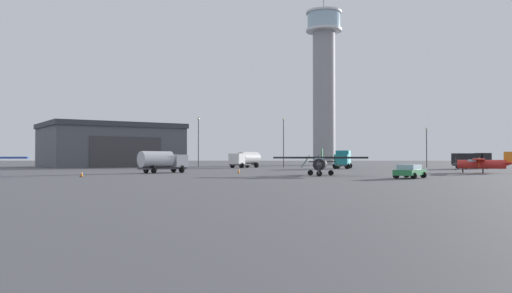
# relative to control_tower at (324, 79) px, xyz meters

# --- Properties ---
(ground_plane) EXTENTS (400.00, 400.00, 0.00)m
(ground_plane) POSITION_rel_control_tower_xyz_m (-13.27, -69.67, -21.69)
(ground_plane) COLOR #545456
(control_tower) EXTENTS (8.96, 8.96, 42.58)m
(control_tower) POSITION_rel_control_tower_xyz_m (0.00, 0.00, 0.00)
(control_tower) COLOR gray
(control_tower) RESTS_ON ground_plane
(hangar) EXTENTS (33.99, 32.57, 9.02)m
(hangar) POSITION_rel_control_tower_xyz_m (-47.77, -19.64, -17.16)
(hangar) COLOR #4C5159
(hangar) RESTS_ON ground_plane
(airplane_black) EXTENTS (10.55, 8.26, 3.10)m
(airplane_black) POSITION_rel_control_tower_xyz_m (-8.54, -69.06, -20.24)
(airplane_black) COLOR black
(airplane_black) RESTS_ON ground_plane
(airplane_red) EXTENTS (7.24, 9.12, 2.77)m
(airplane_red) POSITION_rel_control_tower_xyz_m (13.57, -59.66, -20.40)
(airplane_red) COLOR red
(airplane_red) RESTS_ON ground_plane
(truck_box_teal) EXTENTS (4.01, 6.28, 3.20)m
(truck_box_teal) POSITION_rel_control_tower_xyz_m (-1.08, -37.06, -19.95)
(truck_box_teal) COLOR #38383D
(truck_box_teal) RESTS_ON ground_plane
(truck_fuel_tanker_white) EXTENTS (6.03, 7.22, 3.04)m
(truck_fuel_tanker_white) POSITION_rel_control_tower_xyz_m (-18.53, -30.20, -19.98)
(truck_fuel_tanker_white) COLOR #38383D
(truck_fuel_tanker_white) RESTS_ON ground_plane
(truck_fuel_tanker_silver) EXTENTS (6.18, 5.92, 2.84)m
(truck_fuel_tanker_silver) POSITION_rel_control_tower_xyz_m (-28.25, -60.53, -20.10)
(truck_fuel_tanker_silver) COLOR #38383D
(truck_fuel_tanker_silver) RESTS_ON ground_plane
(truck_box_black) EXTENTS (6.58, 4.09, 2.77)m
(truck_box_black) POSITION_rel_control_tower_xyz_m (21.22, -37.52, -20.10)
(truck_box_black) COLOR #38383D
(truck_box_black) RESTS_ON ground_plane
(car_green) EXTENTS (4.07, 4.70, 1.37)m
(car_green) POSITION_rel_control_tower_xyz_m (-0.57, -76.15, -20.95)
(car_green) COLOR #287A42
(car_green) RESTS_ON ground_plane
(light_post_east) EXTENTS (0.44, 0.44, 9.72)m
(light_post_east) POSITION_rel_control_tower_xyz_m (-11.16, -27.21, -15.98)
(light_post_east) COLOR #38383D
(light_post_east) RESTS_ON ground_plane
(light_post_north) EXTENTS (0.44, 0.44, 7.82)m
(light_post_north) POSITION_rel_control_tower_xyz_m (16.39, -28.42, -16.97)
(light_post_north) COLOR #38383D
(light_post_north) RESTS_ON ground_plane
(light_post_centre) EXTENTS (0.44, 0.44, 9.86)m
(light_post_centre) POSITION_rel_control_tower_xyz_m (-28.00, -26.64, -15.91)
(light_post_centre) COLOR #38383D
(light_post_centre) RESTS_ON ground_plane
(traffic_cone_near_left) EXTENTS (0.36, 0.36, 0.74)m
(traffic_cone_near_left) POSITION_rel_control_tower_xyz_m (-18.22, -60.76, -21.33)
(traffic_cone_near_left) COLOR black
(traffic_cone_near_left) RESTS_ON ground_plane
(traffic_cone_near_right) EXTENTS (0.36, 0.36, 0.65)m
(traffic_cone_near_right) POSITION_rel_control_tower_xyz_m (-34.26, -72.85, -21.37)
(traffic_cone_near_right) COLOR black
(traffic_cone_near_right) RESTS_ON ground_plane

